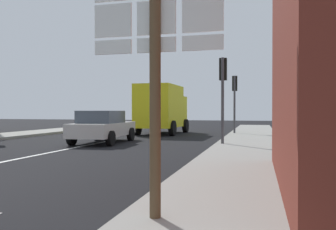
# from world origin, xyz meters

# --- Properties ---
(ground_plane) EXTENTS (80.00, 80.00, 0.00)m
(ground_plane) POSITION_xyz_m (0.00, 10.00, 0.00)
(ground_plane) COLOR black
(sidewalk_right) EXTENTS (2.68, 44.00, 0.14)m
(sidewalk_right) POSITION_xyz_m (6.67, 8.00, 0.07)
(sidewalk_right) COLOR gray
(sidewalk_right) RESTS_ON ground
(lane_centre_stripe) EXTENTS (0.16, 12.00, 0.01)m
(lane_centre_stripe) POSITION_xyz_m (0.00, 6.00, 0.01)
(lane_centre_stripe) COLOR silver
(lane_centre_stripe) RESTS_ON ground
(sedan_far) EXTENTS (2.13, 4.28, 1.47)m
(sedan_far) POSITION_xyz_m (0.16, 10.55, 0.76)
(sedan_far) COLOR beige
(sedan_far) RESTS_ON ground
(delivery_truck) EXTENTS (2.57, 5.05, 3.05)m
(delivery_truck) POSITION_xyz_m (1.07, 17.30, 1.65)
(delivery_truck) COLOR yellow
(delivery_truck) RESTS_ON ground
(route_sign_post) EXTENTS (1.66, 0.14, 3.20)m
(route_sign_post) POSITION_xyz_m (5.82, 0.05, 2.00)
(route_sign_post) COLOR brown
(route_sign_post) RESTS_ON ground
(traffic_light_near_right) EXTENTS (0.30, 0.49, 3.62)m
(traffic_light_near_right) POSITION_xyz_m (5.63, 10.28, 2.68)
(traffic_light_near_right) COLOR #47474C
(traffic_light_near_right) RESTS_ON ground
(traffic_light_far_right) EXTENTS (0.30, 0.49, 3.58)m
(traffic_light_far_right) POSITION_xyz_m (5.63, 17.35, 2.65)
(traffic_light_far_right) COLOR #47474C
(traffic_light_far_right) RESTS_ON ground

